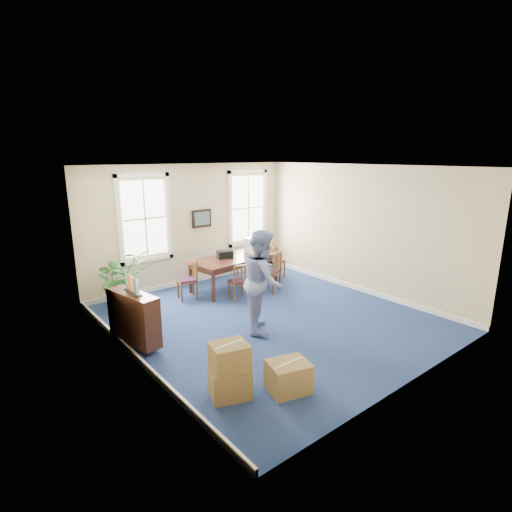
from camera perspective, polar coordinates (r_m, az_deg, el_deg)
floor at (r=8.72m, az=1.97°, el=-8.86°), size 6.50×6.50×0.00m
ceiling at (r=8.02m, az=2.18°, el=12.66°), size 6.50×6.50×0.00m
wall_back at (r=10.85m, az=-9.23°, el=4.42°), size 6.50×0.00×6.50m
wall_front at (r=6.22m, az=22.02°, el=-3.88°), size 6.50×0.00×6.50m
wall_left at (r=6.72m, az=-17.72°, el=-2.19°), size 0.00×6.50×6.50m
wall_right at (r=10.39m, az=14.74°, el=3.71°), size 0.00×6.50×6.50m
baseboard_back at (r=11.18m, az=-8.84°, el=-3.39°), size 6.00×0.04×0.12m
baseboard_left at (r=7.30m, az=-16.56°, el=-13.82°), size 0.04×6.50×0.12m
baseboard_right at (r=10.75m, az=14.12°, el=-4.40°), size 0.04×6.50×0.12m
window_left at (r=10.21m, az=-15.61°, el=5.18°), size 1.40×0.12×2.20m
window_right at (r=11.82m, az=-1.17°, el=6.89°), size 1.40×0.12×2.20m
wall_picture at (r=10.93m, az=-7.76°, el=5.35°), size 0.58×0.06×0.48m
conference_table at (r=10.57m, az=-3.01°, el=-2.28°), size 2.54×1.37×0.83m
crt_tv at (r=10.88m, az=-0.15°, el=1.57°), size 0.52×0.55×0.40m
game_console at (r=11.08m, az=1.36°, el=0.87°), size 0.17×0.21×0.05m
equipment_bag at (r=10.33m, az=-4.47°, el=0.23°), size 0.44×0.35×0.19m
chair_near_left at (r=9.64m, az=-2.53°, el=-3.65°), size 0.49×0.49×0.92m
chair_near_right at (r=10.21m, az=1.97°, el=-2.24°), size 0.61×0.61×1.04m
chair_end_left at (r=9.82m, az=-9.83°, el=-3.37°), size 0.53×0.53×0.96m
chair_end_right at (r=11.42m, az=2.84°, el=-0.73°), size 0.49×0.49×0.93m
man at (r=7.87m, az=0.93°, el=-3.55°), size 1.20×1.25×2.03m
credenza at (r=7.71m, az=-17.00°, el=-8.91°), size 0.57×1.24×0.94m
brochure_rack at (r=7.50m, az=-17.23°, el=-4.42°), size 0.21×0.75×0.33m
potted_plant at (r=9.61m, az=-18.52°, el=-3.09°), size 1.37×1.23×1.35m
cardboard_boxes at (r=6.17m, az=-2.68°, el=-14.79°), size 1.85×1.85×0.87m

